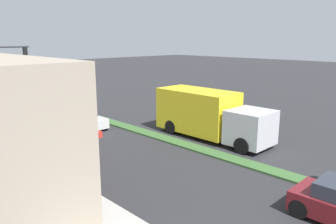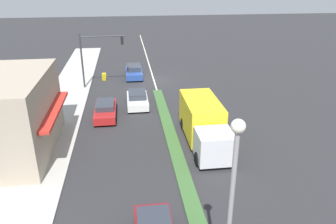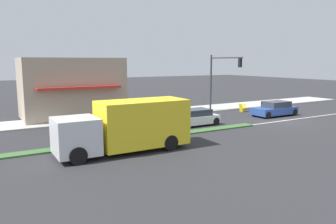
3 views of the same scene
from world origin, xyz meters
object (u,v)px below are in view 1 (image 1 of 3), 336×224
object	(u,v)px
hatchback_red	(57,133)
delivery_truck	(209,114)
van_white	(81,119)
coupe_blue	(27,101)

from	to	relation	value
hatchback_red	delivery_truck	bearing A→B (deg)	142.92
delivery_truck	hatchback_red	bearing A→B (deg)	-37.08
delivery_truck	van_white	world-z (taller)	delivery_truck
van_white	hatchback_red	bearing A→B (deg)	37.87
hatchback_red	van_white	size ratio (longest dim) A/B	1.11
delivery_truck	van_white	xyz separation A→B (m)	(4.40, -7.62, -0.84)
delivery_truck	coupe_blue	bearing A→B (deg)	-75.34
delivery_truck	coupe_blue	size ratio (longest dim) A/B	1.72
delivery_truck	hatchback_red	world-z (taller)	delivery_truck
delivery_truck	coupe_blue	world-z (taller)	delivery_truck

